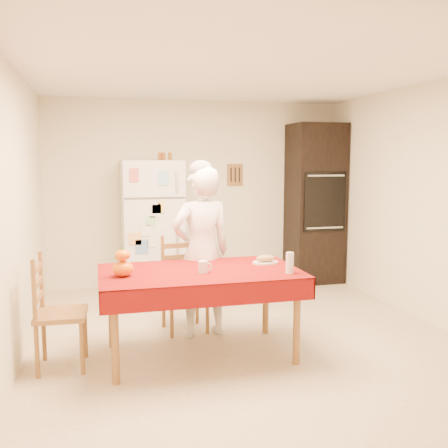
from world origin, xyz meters
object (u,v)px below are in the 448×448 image
object	(u,v)px
coffee_mug	(203,267)
refrigerator	(152,227)
chair_left	(53,308)
wine_glass	(290,263)
seated_woman	(202,252)
pumpkin_lower	(123,269)
dining_table	(200,278)
chair_far	(183,280)
oven_cabinet	(315,203)
bread_plate	(265,263)

from	to	relation	value
coffee_mug	refrigerator	bearing A→B (deg)	93.77
chair_left	wine_glass	bearing A→B (deg)	-96.82
chair_left	seated_woman	size ratio (longest dim) A/B	0.58
refrigerator	wine_glass	bearing A→B (deg)	-71.32
seated_woman	pumpkin_lower	bearing A→B (deg)	27.45
dining_table	chair_far	distance (m)	0.76
refrigerator	chair_far	bearing A→B (deg)	-85.09
chair_far	chair_left	world-z (taller)	same
oven_cabinet	coffee_mug	size ratio (longest dim) A/B	22.00
seated_woman	coffee_mug	world-z (taller)	seated_woman
dining_table	coffee_mug	world-z (taller)	coffee_mug
dining_table	seated_woman	bearing A→B (deg)	76.29
bread_plate	chair_far	bearing A→B (deg)	137.06
oven_cabinet	wine_glass	bearing A→B (deg)	-118.78
seated_woman	bread_plate	bearing A→B (deg)	133.95
dining_table	refrigerator	bearing A→B (deg)	93.81
oven_cabinet	seated_woman	distance (m)	2.70
wine_glass	bread_plate	size ratio (longest dim) A/B	0.73
oven_cabinet	seated_woman	world-z (taller)	oven_cabinet
refrigerator	chair_left	world-z (taller)	refrigerator
refrigerator	bread_plate	size ratio (longest dim) A/B	7.08
chair_far	seated_woman	distance (m)	0.41
chair_left	wine_glass	size ratio (longest dim) A/B	5.40
chair_far	chair_left	bearing A→B (deg)	-155.40
oven_cabinet	seated_woman	size ratio (longest dim) A/B	1.34
chair_far	wine_glass	size ratio (longest dim) A/B	5.40
seated_woman	dining_table	bearing A→B (deg)	67.22
wine_glass	bread_plate	bearing A→B (deg)	99.36
refrigerator	bread_plate	world-z (taller)	refrigerator
wine_glass	oven_cabinet	bearing A→B (deg)	61.22
pumpkin_lower	bread_plate	bearing A→B (deg)	8.22
chair_far	bread_plate	size ratio (longest dim) A/B	3.96
chair_far	coffee_mug	bearing A→B (deg)	-93.94
chair_left	seated_woman	world-z (taller)	seated_woman
seated_woman	bread_plate	size ratio (longest dim) A/B	6.86
seated_woman	bread_plate	distance (m)	0.65
wine_glass	dining_table	bearing A→B (deg)	157.67
dining_table	wine_glass	bearing A→B (deg)	-22.33
refrigerator	dining_table	distance (m)	2.26
chair_left	seated_woman	xyz separation A→B (m)	(1.34, 0.47, 0.32)
refrigerator	coffee_mug	world-z (taller)	refrigerator
pumpkin_lower	refrigerator	bearing A→B (deg)	77.75
oven_cabinet	dining_table	size ratio (longest dim) A/B	1.29
seated_woman	pumpkin_lower	xyz separation A→B (m)	(-0.78, -0.57, 0.00)
dining_table	coffee_mug	xyz separation A→B (m)	(0.01, -0.10, 0.12)
refrigerator	oven_cabinet	xyz separation A→B (m)	(2.28, 0.05, 0.25)
oven_cabinet	pumpkin_lower	xyz separation A→B (m)	(-2.78, -2.36, -0.27)
oven_cabinet	dining_table	bearing A→B (deg)	-132.85
seated_woman	chair_left	bearing A→B (deg)	10.30
oven_cabinet	bread_plate	xyz separation A→B (m)	(-1.49, -2.17, -0.33)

